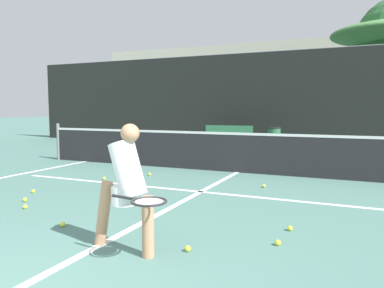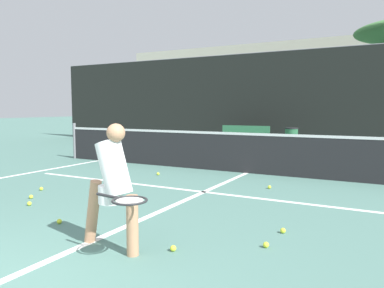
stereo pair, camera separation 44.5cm
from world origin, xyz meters
name	(u,v)px [view 1 (the left image)]	position (x,y,z in m)	size (l,w,h in m)	color
court_service_line	(201,192)	(0.00, 4.73, 0.00)	(8.25, 0.10, 0.01)	white
court_center_mark	(177,204)	(0.00, 3.76, 0.00)	(0.10, 6.50, 0.01)	white
net	(238,151)	(0.00, 7.01, 0.51)	(11.09, 0.09, 1.07)	slate
fence_back	(286,99)	(0.00, 13.25, 1.86)	(24.00, 0.06, 3.73)	black
player_practicing	(127,183)	(0.39, 1.79, 0.74)	(1.10, 0.62, 1.37)	tan
tennis_ball_scattered_0	(33,191)	(-2.71, 3.43, 0.03)	(0.07, 0.07, 0.07)	#D1E033
tennis_ball_scattered_1	(104,178)	(-2.31, 4.95, 0.03)	(0.07, 0.07, 0.07)	#D1E033
tennis_ball_scattered_3	(264,186)	(0.97, 5.57, 0.03)	(0.07, 0.07, 0.07)	#D1E033
tennis_ball_scattered_4	(25,207)	(-1.98, 2.59, 0.03)	(0.07, 0.07, 0.07)	#D1E033
tennis_ball_scattered_6	(150,174)	(-1.68, 5.78, 0.03)	(0.07, 0.07, 0.07)	#D1E033
tennis_ball_scattered_7	(188,249)	(0.97, 2.05, 0.03)	(0.07, 0.07, 0.07)	#D1E033
tennis_ball_scattered_8	(63,224)	(-0.84, 2.15, 0.03)	(0.07, 0.07, 0.07)	#D1E033
tennis_ball_scattered_9	(290,228)	(1.85, 3.17, 0.03)	(0.07, 0.07, 0.07)	#D1E033
tennis_ball_scattered_10	(25,200)	(-2.34, 2.91, 0.03)	(0.07, 0.07, 0.07)	#D1E033
tennis_ball_scattered_11	(278,243)	(1.81, 2.61, 0.03)	(0.07, 0.07, 0.07)	#D1E033
courtside_bench	(228,136)	(-1.93, 12.09, 0.48)	(1.87, 0.47, 0.86)	#33724C
trash_bin	(274,139)	(-0.16, 12.03, 0.42)	(0.47, 0.47, 0.84)	#28603D
parked_car	(298,128)	(-0.01, 16.76, 0.57)	(1.75, 4.62, 1.35)	#B7B7BC
building_far	(322,85)	(0.00, 28.25, 3.27)	(36.00, 2.40, 6.53)	beige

